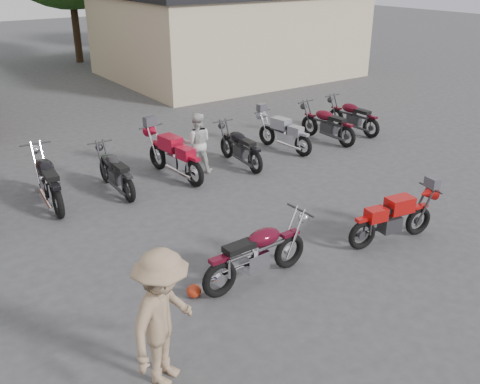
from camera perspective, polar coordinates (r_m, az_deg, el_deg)
ground at (r=9.15m, az=6.80°, el=-8.86°), size 90.00×90.00×0.00m
stucco_building at (r=25.03m, az=-1.36°, el=16.40°), size 10.00×8.00×3.50m
vintage_motorcycle at (r=8.68m, az=1.94°, el=-6.16°), size 2.02×0.72×1.16m
sportbike at (r=10.29m, az=16.08°, el=-2.46°), size 1.90×0.89×1.06m
helmet at (r=8.55m, az=-4.93°, el=-10.48°), size 0.27×0.27×0.22m
person_light at (r=13.17m, az=-4.60°, el=5.24°), size 0.92×0.86×1.51m
person_tan at (r=6.65m, az=-8.17°, el=-13.25°), size 1.38×1.22×1.85m
row_bike_2 at (r=12.11m, az=-19.85°, el=1.49°), size 0.88×2.18×1.23m
row_bike_3 at (r=12.37m, az=-13.18°, el=2.38°), size 0.64×1.87×1.08m
row_bike_4 at (r=12.94m, az=-7.08°, el=4.10°), size 0.93×2.16×1.21m
row_bike_5 at (r=13.66m, az=-0.02°, el=5.07°), size 0.72×1.91×1.09m
row_bike_6 at (r=14.82m, az=4.69°, el=6.44°), size 0.88×1.92×1.07m
row_bike_7 at (r=15.75m, az=9.27°, el=7.37°), size 0.81×2.00×1.13m
row_bike_8 at (r=16.73m, az=11.92°, el=8.09°), size 0.74×1.95×1.11m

